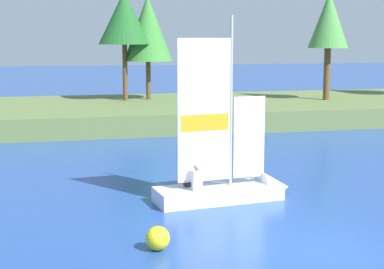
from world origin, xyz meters
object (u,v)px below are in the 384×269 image
shoreline_tree_left (124,19)px  shoreline_tree_centre (329,21)px  sailboat (236,185)px  channel_buoy (158,238)px  shoreline_tree_midleft (148,28)px

shoreline_tree_left → shoreline_tree_centre: 12.45m
shoreline_tree_left → sailboat: size_ratio=1.12×
channel_buoy → sailboat: bearing=50.8°
channel_buoy → shoreline_tree_left: bearing=84.5°
shoreline_tree_centre → sailboat: size_ratio=1.13×
shoreline_tree_midleft → shoreline_tree_left: bearing=-165.1°
shoreline_tree_midleft → channel_buoy: (-3.77, -23.87, -5.19)m
shoreline_tree_midleft → sailboat: (-0.64, -20.04, -5.02)m
shoreline_tree_midleft → channel_buoy: bearing=-99.0°
shoreline_tree_left → channel_buoy: size_ratio=11.54×
sailboat → shoreline_tree_left: bearing=86.0°
shoreline_tree_centre → channel_buoy: (-14.47, -20.96, -5.62)m
shoreline_tree_left → shoreline_tree_centre: bearing=-11.6°
shoreline_tree_midleft → channel_buoy: shoreline_tree_midleft is taller
shoreline_tree_midleft → shoreline_tree_centre: bearing=-15.2°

